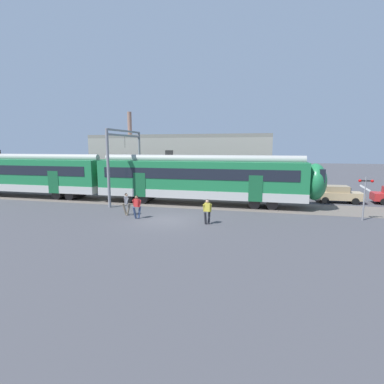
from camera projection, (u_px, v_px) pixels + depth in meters
name	position (u px, v px, depth m)	size (l,w,h in m)	color
ground_plane	(166.00, 220.00, 20.71)	(160.00, 160.00, 0.00)	#424247
track_bed	(89.00, 199.00, 29.15)	(80.00, 4.40, 0.01)	#605951
commuter_train	(111.00, 177.00, 28.22)	(38.05, 3.07, 4.73)	#B7B7B2
pedestrian_grey	(126.00, 202.00, 22.10)	(0.71, 0.52, 1.67)	#6B6051
pedestrian_red	(137.00, 205.00, 21.06)	(0.62, 0.60, 1.67)	navy
pedestrian_yellow	(207.00, 209.00, 19.52)	(0.54, 0.63, 1.67)	#28282D
parked_car_tan	(338.00, 194.00, 27.15)	(4.03, 1.82, 1.54)	tan
catenary_gantry	(125.00, 155.00, 27.55)	(0.24, 6.64, 6.53)	gray
crossing_signal	(365.00, 192.00, 20.38)	(0.96, 0.22, 3.00)	gray
background_building	(180.00, 162.00, 35.40)	(20.98, 5.00, 9.20)	gray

